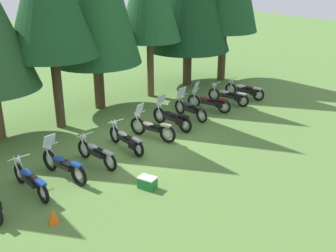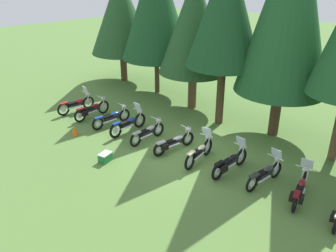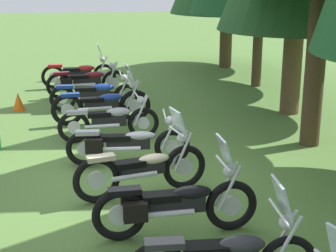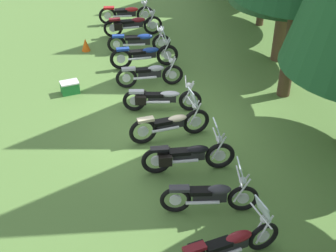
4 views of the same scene
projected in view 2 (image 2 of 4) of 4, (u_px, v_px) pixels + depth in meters
The scene contains 18 objects.
ground_plane at pixel (186, 155), 15.87m from camera, with size 80.00×80.00×0.00m, color #547A38.
motorcycle_0 at pixel (77, 104), 20.23m from camera, with size 0.78×2.33×1.38m.
motorcycle_1 at pixel (91, 110), 19.46m from camera, with size 0.79×2.33×1.03m.
motorcycle_2 at pixel (112, 118), 18.56m from camera, with size 0.74×2.34×1.00m.
motorcycle_3 at pixel (128, 124), 17.80m from camera, with size 0.67×2.38×1.40m.
motorcycle_4 at pixel (148, 133), 16.96m from camera, with size 0.72×2.18×1.00m.
motorcycle_5 at pixel (173, 143), 16.07m from camera, with size 0.70×2.33×0.99m.
motorcycle_6 at pixel (199, 152), 15.20m from camera, with size 0.86×2.20×1.39m.
motorcycle_7 at pixel (230, 162), 14.42m from camera, with size 0.68×2.32×1.38m.
motorcycle_8 at pixel (265, 174), 13.66m from camera, with size 0.71×2.17×1.35m.
motorcycle_9 at pixel (300, 189), 12.76m from camera, with size 1.09×2.18×1.35m.
pine_tree_0 at pixel (121, 13), 23.78m from camera, with size 4.26×4.26×7.29m.
pine_tree_1 at pixel (156, 4), 21.10m from camera, with size 4.31×4.31×8.77m.
pine_tree_2 at pixel (194, 24), 19.07m from camera, with size 3.86×3.86×7.48m.
pine_tree_3 at pixel (226, 9), 16.61m from camera, with size 3.72×3.72×8.59m.
pine_tree_4 at pixel (291, 2), 15.18m from camera, with size 4.23×4.23×10.26m.
picnic_cooler at pixel (105, 157), 15.34m from camera, with size 0.56×0.66×0.39m.
traffic_cone at pixel (75, 131), 17.63m from camera, with size 0.32×0.32×0.48m, color #EA590F.
Camera 2 is at (10.22, -9.34, 7.90)m, focal length 38.16 mm.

